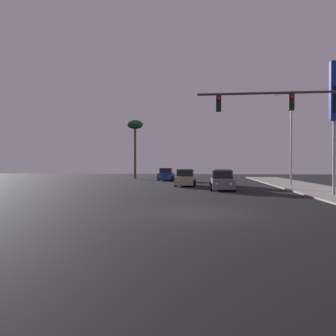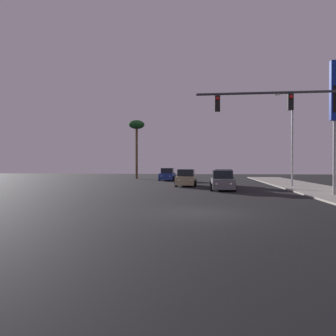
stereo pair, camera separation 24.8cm
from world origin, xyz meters
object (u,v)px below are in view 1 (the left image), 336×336
at_px(street_lamp, 290,134).
at_px(palm_tree_far, 135,128).
at_px(traffic_light_mast, 299,118).
at_px(car_blue, 166,175).
at_px(car_grey, 222,181).
at_px(car_green, 222,179).
at_px(car_tan, 185,178).

xyz_separation_m(street_lamp, palm_tree_far, (-18.55, 16.23, 2.60)).
xyz_separation_m(traffic_light_mast, street_lamp, (2.94, 13.45, 0.34)).
bearing_deg(car_blue, traffic_light_mast, 112.66).
bearing_deg(car_grey, street_lamp, -147.06).
bearing_deg(car_grey, traffic_light_mast, 111.83).
height_order(car_blue, traffic_light_mast, traffic_light_mast).
xyz_separation_m(car_green, palm_tree_far, (-12.15, 15.90, 6.96)).
bearing_deg(car_tan, palm_tree_far, -60.40).
bearing_deg(traffic_light_mast, car_tan, 117.31).
relative_size(car_grey, palm_tree_far, 0.49).
xyz_separation_m(car_green, street_lamp, (6.40, -0.34, 4.36)).
distance_m(car_grey, traffic_light_mast, 10.44).
bearing_deg(car_blue, street_lamp, 138.89).
bearing_deg(street_lamp, traffic_light_mast, -102.34).
xyz_separation_m(car_grey, car_tan, (-3.35, 4.95, 0.00)).
relative_size(traffic_light_mast, street_lamp, 0.91).
bearing_deg(car_blue, palm_tree_far, -40.45).
height_order(car_grey, traffic_light_mast, traffic_light_mast).
relative_size(car_grey, street_lamp, 0.48).
bearing_deg(car_green, car_tan, -0.98).
relative_size(street_lamp, palm_tree_far, 1.01).
xyz_separation_m(car_tan, street_lamp, (10.08, -0.38, 4.36)).
bearing_deg(traffic_light_mast, street_lamp, 77.66).
xyz_separation_m(car_blue, traffic_light_mast, (10.37, -25.17, 4.01)).
height_order(car_green, car_tan, same).
distance_m(street_lamp, palm_tree_far, 24.78).
bearing_deg(car_blue, car_tan, 106.16).
xyz_separation_m(car_tan, car_blue, (-3.23, 11.35, 0.00)).
bearing_deg(car_green, traffic_light_mast, 103.72).
relative_size(car_tan, traffic_light_mast, 0.53).
distance_m(traffic_light_mast, palm_tree_far, 33.66).
distance_m(car_blue, palm_tree_far, 9.81).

